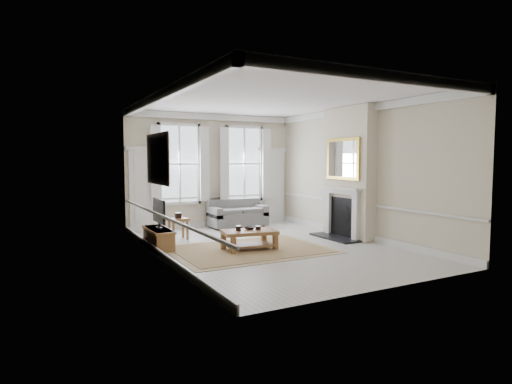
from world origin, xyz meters
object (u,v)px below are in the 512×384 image
sofa (237,215)px  tv_stand (158,238)px  side_table (178,222)px  coffee_table (249,234)px

sofa → tv_stand: bearing=-146.2°
side_table → coffee_table: size_ratio=0.42×
side_table → tv_stand: (-0.73, -0.83, -0.21)m
sofa → coffee_table: size_ratio=1.30×
sofa → tv_stand: sofa is taller
sofa → coffee_table: bearing=-110.5°
side_table → tv_stand: bearing=-131.4°
side_table → coffee_table: 2.25m
tv_stand → coffee_table: bearing=-33.7°
side_table → coffee_table: (1.02, -2.00, -0.07)m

